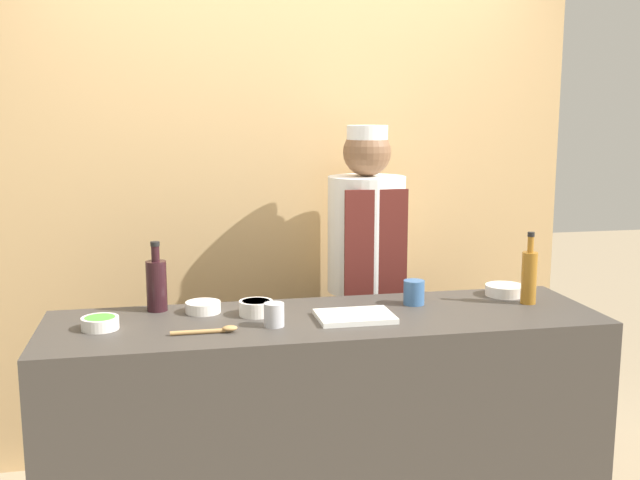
{
  "coord_description": "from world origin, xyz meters",
  "views": [
    {
      "loc": [
        -0.58,
        -2.72,
        1.74
      ],
      "look_at": [
        0.0,
        0.12,
        1.23
      ],
      "focal_mm": 42.0,
      "sensor_mm": 36.0,
      "label": 1
    }
  ],
  "objects_px": {
    "bottle_amber": "(529,276)",
    "sauce_bowl_green": "(100,322)",
    "sauce_bowl_brown": "(256,307)",
    "bottle_wine": "(157,284)",
    "cup_steel": "(274,315)",
    "sauce_bowl_orange": "(505,290)",
    "cutting_board": "(355,316)",
    "wooden_spoon": "(213,330)",
    "cup_blue": "(414,292)",
    "chef_center": "(366,287)",
    "sauce_bowl_yellow": "(203,306)"
  },
  "relations": [
    {
      "from": "bottle_amber",
      "to": "wooden_spoon",
      "type": "height_order",
      "value": "bottle_amber"
    },
    {
      "from": "sauce_bowl_brown",
      "to": "cup_steel",
      "type": "bearing_deg",
      "value": -73.97
    },
    {
      "from": "wooden_spoon",
      "to": "cutting_board",
      "type": "bearing_deg",
      "value": 8.3
    },
    {
      "from": "bottle_amber",
      "to": "wooden_spoon",
      "type": "distance_m",
      "value": 1.31
    },
    {
      "from": "bottle_amber",
      "to": "chef_center",
      "type": "xyz_separation_m",
      "value": [
        -0.53,
        0.59,
        -0.16
      ]
    },
    {
      "from": "wooden_spoon",
      "to": "chef_center",
      "type": "relative_size",
      "value": 0.14
    },
    {
      "from": "bottle_amber",
      "to": "chef_center",
      "type": "relative_size",
      "value": 0.18
    },
    {
      "from": "cutting_board",
      "to": "bottle_amber",
      "type": "relative_size",
      "value": 0.97
    },
    {
      "from": "sauce_bowl_orange",
      "to": "cup_blue",
      "type": "relative_size",
      "value": 1.65
    },
    {
      "from": "sauce_bowl_green",
      "to": "cutting_board",
      "type": "bearing_deg",
      "value": -3.33
    },
    {
      "from": "cup_blue",
      "to": "sauce_bowl_yellow",
      "type": "bearing_deg",
      "value": 176.84
    },
    {
      "from": "cutting_board",
      "to": "bottle_amber",
      "type": "height_order",
      "value": "bottle_amber"
    },
    {
      "from": "bottle_amber",
      "to": "chef_center",
      "type": "height_order",
      "value": "chef_center"
    },
    {
      "from": "sauce_bowl_green",
      "to": "cup_blue",
      "type": "bearing_deg",
      "value": 5.05
    },
    {
      "from": "cutting_board",
      "to": "bottle_wine",
      "type": "relative_size",
      "value": 1.04
    },
    {
      "from": "cutting_board",
      "to": "cup_blue",
      "type": "height_order",
      "value": "cup_blue"
    },
    {
      "from": "bottle_wine",
      "to": "wooden_spoon",
      "type": "xyz_separation_m",
      "value": [
        0.2,
        -0.36,
        -0.1
      ]
    },
    {
      "from": "bottle_wine",
      "to": "sauce_bowl_green",
      "type": "bearing_deg",
      "value": -132.3
    },
    {
      "from": "sauce_bowl_green",
      "to": "chef_center",
      "type": "xyz_separation_m",
      "value": [
        1.17,
        0.62,
        -0.07
      ]
    },
    {
      "from": "bottle_wine",
      "to": "wooden_spoon",
      "type": "distance_m",
      "value": 0.42
    },
    {
      "from": "cup_blue",
      "to": "chef_center",
      "type": "height_order",
      "value": "chef_center"
    },
    {
      "from": "sauce_bowl_orange",
      "to": "sauce_bowl_brown",
      "type": "bearing_deg",
      "value": -174.71
    },
    {
      "from": "sauce_bowl_green",
      "to": "sauce_bowl_orange",
      "type": "xyz_separation_m",
      "value": [
        1.66,
        0.18,
        0.0
      ]
    },
    {
      "from": "bottle_wine",
      "to": "cutting_board",
      "type": "bearing_deg",
      "value": -20.46
    },
    {
      "from": "sauce_bowl_yellow",
      "to": "bottle_wine",
      "type": "distance_m",
      "value": 0.21
    },
    {
      "from": "cup_steel",
      "to": "sauce_bowl_green",
      "type": "bearing_deg",
      "value": 171.77
    },
    {
      "from": "sauce_bowl_brown",
      "to": "chef_center",
      "type": "bearing_deg",
      "value": 43.03
    },
    {
      "from": "sauce_bowl_green",
      "to": "bottle_wine",
      "type": "bearing_deg",
      "value": 47.7
    },
    {
      "from": "sauce_bowl_brown",
      "to": "bottle_wine",
      "type": "relative_size",
      "value": 0.47
    },
    {
      "from": "sauce_bowl_brown",
      "to": "bottle_amber",
      "type": "height_order",
      "value": "bottle_amber"
    },
    {
      "from": "bottle_amber",
      "to": "cup_blue",
      "type": "height_order",
      "value": "bottle_amber"
    },
    {
      "from": "sauce_bowl_brown",
      "to": "bottle_amber",
      "type": "distance_m",
      "value": 1.12
    },
    {
      "from": "bottle_wine",
      "to": "bottle_amber",
      "type": "height_order",
      "value": "bottle_amber"
    },
    {
      "from": "bottle_wine",
      "to": "wooden_spoon",
      "type": "relative_size",
      "value": 1.17
    },
    {
      "from": "bottle_wine",
      "to": "cup_steel",
      "type": "relative_size",
      "value": 3.17
    },
    {
      "from": "sauce_bowl_brown",
      "to": "cup_blue",
      "type": "relative_size",
      "value": 1.32
    },
    {
      "from": "bottle_amber",
      "to": "sauce_bowl_green",
      "type": "bearing_deg",
      "value": -178.99
    },
    {
      "from": "wooden_spoon",
      "to": "cup_steel",
      "type": "bearing_deg",
      "value": 10.82
    },
    {
      "from": "cup_steel",
      "to": "sauce_bowl_orange",
      "type": "bearing_deg",
      "value": 14.36
    },
    {
      "from": "sauce_bowl_green",
      "to": "chef_center",
      "type": "height_order",
      "value": "chef_center"
    },
    {
      "from": "sauce_bowl_orange",
      "to": "bottle_wine",
      "type": "bearing_deg",
      "value": 178.19
    },
    {
      "from": "sauce_bowl_yellow",
      "to": "chef_center",
      "type": "xyz_separation_m",
      "value": [
        0.79,
        0.47,
        -0.07
      ]
    },
    {
      "from": "sauce_bowl_orange",
      "to": "bottle_amber",
      "type": "relative_size",
      "value": 0.56
    },
    {
      "from": "sauce_bowl_orange",
      "to": "cup_blue",
      "type": "height_order",
      "value": "cup_blue"
    },
    {
      "from": "bottle_wine",
      "to": "chef_center",
      "type": "distance_m",
      "value": 1.06
    },
    {
      "from": "cutting_board",
      "to": "wooden_spoon",
      "type": "height_order",
      "value": "wooden_spoon"
    },
    {
      "from": "sauce_bowl_yellow",
      "to": "cutting_board",
      "type": "bearing_deg",
      "value": -20.5
    },
    {
      "from": "sauce_bowl_yellow",
      "to": "bottle_amber",
      "type": "bearing_deg",
      "value": -5.44
    },
    {
      "from": "sauce_bowl_yellow",
      "to": "cutting_board",
      "type": "relative_size",
      "value": 0.48
    },
    {
      "from": "sauce_bowl_orange",
      "to": "bottle_wine",
      "type": "relative_size",
      "value": 0.6
    }
  ]
}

